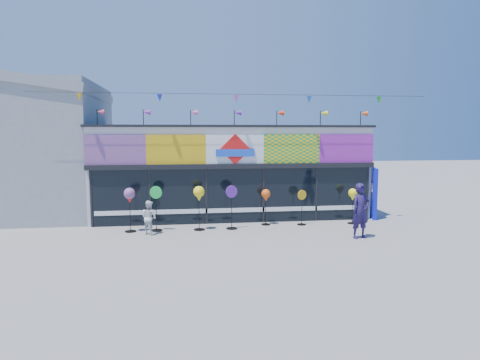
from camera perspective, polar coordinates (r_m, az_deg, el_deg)
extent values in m
plane|color=gray|center=(14.77, 0.98, -8.49)|extent=(80.00, 80.00, 0.00)
cube|color=silver|center=(20.31, -1.55, 1.31)|extent=(12.00, 5.00, 4.00)
cube|color=black|center=(17.88, -0.67, -2.12)|extent=(11.60, 0.12, 2.30)
cube|color=black|center=(17.70, -0.66, 1.87)|extent=(12.00, 0.30, 0.20)
cube|color=white|center=(17.95, -0.66, -4.03)|extent=(11.40, 0.10, 0.18)
cube|color=black|center=(20.23, -1.57, 7.10)|extent=(12.20, 5.20, 0.10)
cube|color=black|center=(18.11, -19.21, -2.37)|extent=(0.08, 0.14, 2.30)
cube|color=black|center=(17.79, -11.93, -2.30)|extent=(0.08, 0.14, 2.30)
cube|color=black|center=(17.77, -4.51, -2.19)|extent=(0.08, 0.14, 2.30)
cube|color=black|center=(18.06, 3.12, -2.05)|extent=(0.08, 0.14, 2.30)
cube|color=black|center=(18.62, 10.09, -1.88)|extent=(0.08, 0.14, 2.30)
cube|color=black|center=(19.44, 16.56, -1.70)|extent=(0.08, 0.14, 2.30)
cube|color=red|center=(17.75, -16.28, 3.89)|extent=(2.40, 0.08, 1.20)
cube|color=gold|center=(17.55, -8.49, 4.05)|extent=(2.40, 0.08, 1.20)
cube|color=white|center=(17.68, -0.67, 4.13)|extent=(2.40, 0.08, 1.20)
cube|color=yellow|center=(18.13, 6.90, 4.14)|extent=(2.40, 0.08, 1.20)
cube|color=purple|center=(18.88, 13.99, 4.09)|extent=(2.40, 0.08, 1.20)
cube|color=red|center=(17.62, -0.65, 4.13)|extent=(1.27, 0.06, 1.27)
cube|color=blue|center=(17.61, -0.64, 3.64)|extent=(1.60, 0.05, 0.30)
cube|color=#D246B9|center=(17.92, -13.60, -2.84)|extent=(0.78, 0.03, 0.78)
cube|color=#CF456E|center=(17.78, -9.31, -1.72)|extent=(0.92, 0.03, 0.92)
cube|color=#D8487F|center=(17.75, -4.99, -0.76)|extent=(0.78, 0.03, 0.78)
cube|color=#CA4A13|center=(17.95, -0.68, -2.75)|extent=(0.92, 0.03, 0.92)
cube|color=purple|center=(18.12, 3.53, -1.68)|extent=(0.78, 0.03, 0.78)
cube|color=orange|center=(18.39, 7.65, -0.91)|extent=(0.92, 0.03, 0.92)
cube|color=#CEFC15|center=(18.86, 11.57, -2.36)|extent=(0.78, 0.03, 0.78)
cylinder|color=black|center=(18.09, -18.51, 7.82)|extent=(0.03, 0.03, 0.70)
cone|color=#D8485C|center=(18.07, -18.09, 8.63)|extent=(0.30, 0.22, 0.22)
cylinder|color=black|center=(17.84, -12.77, 8.01)|extent=(0.03, 0.03, 0.70)
cone|color=#B026B2|center=(17.84, -12.33, 8.83)|extent=(0.30, 0.22, 0.22)
cylinder|color=black|center=(17.78, -6.59, 8.13)|extent=(0.03, 0.03, 0.70)
cone|color=#F35193|center=(17.79, -6.15, 8.94)|extent=(0.30, 0.22, 0.22)
cylinder|color=black|center=(17.91, -0.77, 8.16)|extent=(0.03, 0.03, 0.70)
cone|color=#6C24A8|center=(17.93, -0.32, 8.96)|extent=(0.30, 0.22, 0.22)
cylinder|color=black|center=(18.21, 4.92, 8.11)|extent=(0.03, 0.03, 0.70)
cone|color=red|center=(18.25, 5.36, 8.89)|extent=(0.30, 0.22, 0.22)
cylinder|color=black|center=(18.71, 10.67, 7.98)|extent=(0.03, 0.03, 0.70)
cone|color=#DFED14|center=(18.77, 11.09, 8.73)|extent=(0.30, 0.22, 0.22)
cylinder|color=black|center=(19.35, 15.78, 7.79)|extent=(0.03, 0.03, 0.70)
cone|color=#ED5116|center=(19.42, 16.18, 8.51)|extent=(0.30, 0.22, 0.22)
cylinder|color=black|center=(17.32, -0.51, 11.37)|extent=(16.00, 0.01, 0.01)
cone|color=yellow|center=(17.59, -20.62, 10.31)|extent=(0.20, 0.20, 0.28)
cone|color=#1A26DE|center=(17.19, -10.66, 10.70)|extent=(0.20, 0.20, 0.28)
cone|color=#E54CC8|center=(17.30, -0.51, 10.78)|extent=(0.20, 0.20, 0.28)
cone|color=blue|center=(17.92, 9.22, 10.55)|extent=(0.20, 0.20, 0.28)
cone|color=green|center=(19.01, 18.04, 10.07)|extent=(0.20, 0.20, 0.28)
cube|color=gray|center=(22.54, -28.09, 3.61)|extent=(8.00, 7.00, 6.00)
cube|color=gray|center=(22.65, -28.51, 11.46)|extent=(8.18, 7.20, 1.54)
cube|color=#0D18CC|center=(19.83, 17.35, -1.67)|extent=(0.45, 1.12, 2.23)
cube|color=white|center=(19.76, 17.14, -0.87)|extent=(0.17, 0.50, 0.39)
cylinder|color=black|center=(17.01, -14.38, -6.65)|extent=(0.43, 0.43, 0.03)
cylinder|color=black|center=(16.87, -14.44, -4.28)|extent=(0.03, 0.03, 1.40)
sphere|color=red|center=(16.75, -14.52, -1.74)|extent=(0.43, 0.43, 0.43)
cone|color=red|center=(16.78, -14.49, -2.65)|extent=(0.22, 0.22, 0.19)
cylinder|color=black|center=(16.97, -11.04, -6.60)|extent=(0.44, 0.44, 0.03)
cylinder|color=black|center=(16.82, -11.10, -4.14)|extent=(0.03, 0.03, 1.44)
cylinder|color=green|center=(16.70, -11.15, -1.63)|extent=(0.47, 0.21, 0.49)
cylinder|color=black|center=(16.87, -5.44, -6.59)|extent=(0.44, 0.44, 0.03)
cylinder|color=black|center=(16.72, -5.47, -4.16)|extent=(0.03, 0.03, 1.42)
sphere|color=yellow|center=(16.60, -5.50, -1.56)|extent=(0.44, 0.44, 0.44)
cone|color=yellow|center=(16.64, -5.49, -2.49)|extent=(0.22, 0.22, 0.20)
cylinder|color=black|center=(16.98, -1.12, -6.47)|extent=(0.44, 0.44, 0.03)
cylinder|color=black|center=(16.83, -1.12, -4.04)|extent=(0.03, 0.03, 1.43)
cylinder|color=purple|center=(16.72, -1.13, -1.55)|extent=(0.47, 0.20, 0.48)
cylinder|color=black|center=(17.75, 3.45, -5.93)|extent=(0.37, 0.37, 0.03)
cylinder|color=black|center=(17.62, 3.46, -3.95)|extent=(0.02, 0.02, 1.22)
sphere|color=#DB5214|center=(17.52, 3.47, -1.84)|extent=(0.37, 0.37, 0.37)
cone|color=#DB5214|center=(17.55, 3.47, -2.59)|extent=(0.19, 0.19, 0.17)
cylinder|color=black|center=(17.88, 8.21, -5.88)|extent=(0.37, 0.37, 0.03)
cylinder|color=black|center=(17.76, 8.24, -3.95)|extent=(0.02, 0.02, 1.20)
cylinder|color=orange|center=(17.67, 8.27, -1.98)|extent=(0.39, 0.18, 0.41)
cylinder|color=black|center=(18.53, 14.69, -5.60)|extent=(0.37, 0.37, 0.03)
cylinder|color=black|center=(18.42, 14.75, -3.70)|extent=(0.02, 0.02, 1.22)
sphere|color=yellow|center=(18.32, 14.81, -1.68)|extent=(0.37, 0.37, 0.37)
cone|color=yellow|center=(18.35, 14.79, -2.40)|extent=(0.19, 0.19, 0.17)
imported|color=#1F1543|center=(15.92, 15.80, -3.98)|extent=(0.82, 0.65, 1.99)
imported|color=white|center=(16.36, -12.03, -4.89)|extent=(0.70, 0.67, 1.27)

